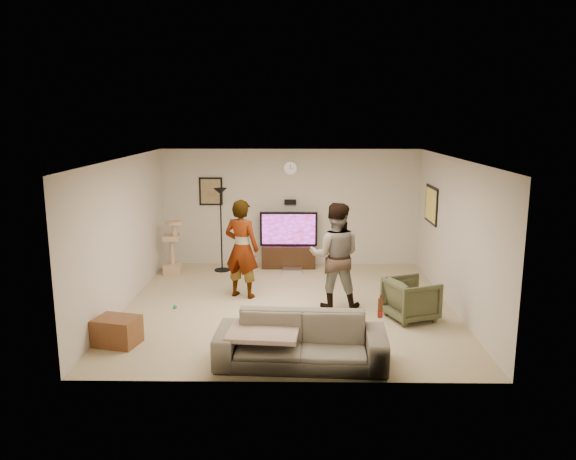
{
  "coord_description": "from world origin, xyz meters",
  "views": [
    {
      "loc": [
        0.12,
        -8.94,
        3.16
      ],
      "look_at": [
        -0.01,
        0.2,
        1.28
      ],
      "focal_mm": 34.41,
      "sensor_mm": 36.0,
      "label": 1
    }
  ],
  "objects_px": {
    "tv_stand": "(289,256)",
    "floor_lamp": "(221,230)",
    "sofa": "(301,340)",
    "tv": "(289,229)",
    "person_left": "(242,249)",
    "armchair": "(411,299)",
    "person_right": "(335,256)",
    "cat_tree": "(172,247)",
    "side_table": "(117,331)",
    "beer_bottle": "(380,308)"
  },
  "relations": [
    {
      "from": "side_table",
      "to": "floor_lamp",
      "type": "bearing_deg",
      "value": 75.76
    },
    {
      "from": "floor_lamp",
      "to": "beer_bottle",
      "type": "bearing_deg",
      "value": -59.35
    },
    {
      "from": "person_left",
      "to": "armchair",
      "type": "height_order",
      "value": "person_left"
    },
    {
      "from": "armchair",
      "to": "side_table",
      "type": "height_order",
      "value": "armchair"
    },
    {
      "from": "sofa",
      "to": "person_right",
      "type": "bearing_deg",
      "value": 78.15
    },
    {
      "from": "tv_stand",
      "to": "person_right",
      "type": "xyz_separation_m",
      "value": [
        0.81,
        -2.55,
        0.66
      ]
    },
    {
      "from": "sofa",
      "to": "floor_lamp",
      "type": "bearing_deg",
      "value": 113.15
    },
    {
      "from": "armchair",
      "to": "sofa",
      "type": "bearing_deg",
      "value": 111.56
    },
    {
      "from": "tv_stand",
      "to": "beer_bottle",
      "type": "xyz_separation_m",
      "value": [
        1.23,
        -4.74,
        0.53
      ]
    },
    {
      "from": "floor_lamp",
      "to": "side_table",
      "type": "height_order",
      "value": "floor_lamp"
    },
    {
      "from": "floor_lamp",
      "to": "person_left",
      "type": "distance_m",
      "value": 1.8
    },
    {
      "from": "tv_stand",
      "to": "person_right",
      "type": "relative_size",
      "value": 0.63
    },
    {
      "from": "tv",
      "to": "beer_bottle",
      "type": "distance_m",
      "value": 4.9
    },
    {
      "from": "person_right",
      "to": "armchair",
      "type": "distance_m",
      "value": 1.41
    },
    {
      "from": "beer_bottle",
      "to": "side_table",
      "type": "bearing_deg",
      "value": 170.73
    },
    {
      "from": "person_left",
      "to": "side_table",
      "type": "relative_size",
      "value": 2.98
    },
    {
      "from": "floor_lamp",
      "to": "tv",
      "type": "bearing_deg",
      "value": 12.62
    },
    {
      "from": "beer_bottle",
      "to": "armchair",
      "type": "bearing_deg",
      "value": 65.63
    },
    {
      "from": "person_left",
      "to": "sofa",
      "type": "bearing_deg",
      "value": 132.67
    },
    {
      "from": "tv_stand",
      "to": "person_left",
      "type": "bearing_deg",
      "value": -111.75
    },
    {
      "from": "floor_lamp",
      "to": "person_left",
      "type": "bearing_deg",
      "value": -70.84
    },
    {
      "from": "person_right",
      "to": "sofa",
      "type": "xyz_separation_m",
      "value": [
        -0.59,
        -2.19,
        -0.57
      ]
    },
    {
      "from": "person_right",
      "to": "beer_bottle",
      "type": "height_order",
      "value": "person_right"
    },
    {
      "from": "tv_stand",
      "to": "sofa",
      "type": "relative_size",
      "value": 0.51
    },
    {
      "from": "tv",
      "to": "sofa",
      "type": "relative_size",
      "value": 0.55
    },
    {
      "from": "tv_stand",
      "to": "cat_tree",
      "type": "relative_size",
      "value": 1.02
    },
    {
      "from": "tv_stand",
      "to": "person_right",
      "type": "bearing_deg",
      "value": -72.44
    },
    {
      "from": "cat_tree",
      "to": "side_table",
      "type": "distance_m",
      "value": 3.64
    },
    {
      "from": "armchair",
      "to": "side_table",
      "type": "distance_m",
      "value": 4.48
    },
    {
      "from": "tv_stand",
      "to": "armchair",
      "type": "distance_m",
      "value": 3.67
    },
    {
      "from": "cat_tree",
      "to": "beer_bottle",
      "type": "relative_size",
      "value": 4.43
    },
    {
      "from": "tv",
      "to": "person_left",
      "type": "xyz_separation_m",
      "value": [
        -0.8,
        -2.01,
        0.05
      ]
    },
    {
      "from": "sofa",
      "to": "beer_bottle",
      "type": "distance_m",
      "value": 1.11
    },
    {
      "from": "cat_tree",
      "to": "armchair",
      "type": "relative_size",
      "value": 1.53
    },
    {
      "from": "beer_bottle",
      "to": "floor_lamp",
      "type": "bearing_deg",
      "value": 120.65
    },
    {
      "from": "beer_bottle",
      "to": "person_left",
      "type": "bearing_deg",
      "value": 126.68
    },
    {
      "from": "person_left",
      "to": "sofa",
      "type": "height_order",
      "value": "person_left"
    },
    {
      "from": "person_right",
      "to": "sofa",
      "type": "bearing_deg",
      "value": 80.4
    },
    {
      "from": "floor_lamp",
      "to": "armchair",
      "type": "bearing_deg",
      "value": -39.42
    },
    {
      "from": "tv",
      "to": "beer_bottle",
      "type": "height_order",
      "value": "tv"
    },
    {
      "from": "person_left",
      "to": "side_table",
      "type": "xyz_separation_m",
      "value": [
        -1.57,
        -2.15,
        -0.68
      ]
    },
    {
      "from": "tv_stand",
      "to": "side_table",
      "type": "distance_m",
      "value": 4.78
    },
    {
      "from": "tv_stand",
      "to": "floor_lamp",
      "type": "height_order",
      "value": "floor_lamp"
    },
    {
      "from": "tv_stand",
      "to": "beer_bottle",
      "type": "height_order",
      "value": "beer_bottle"
    },
    {
      "from": "cat_tree",
      "to": "side_table",
      "type": "bearing_deg",
      "value": -89.78
    },
    {
      "from": "person_left",
      "to": "beer_bottle",
      "type": "height_order",
      "value": "person_left"
    },
    {
      "from": "tv_stand",
      "to": "sofa",
      "type": "height_order",
      "value": "sofa"
    },
    {
      "from": "floor_lamp",
      "to": "person_right",
      "type": "distance_m",
      "value": 3.14
    },
    {
      "from": "cat_tree",
      "to": "armchair",
      "type": "height_order",
      "value": "cat_tree"
    },
    {
      "from": "armchair",
      "to": "side_table",
      "type": "xyz_separation_m",
      "value": [
        -4.35,
        -1.07,
        -0.13
      ]
    }
  ]
}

